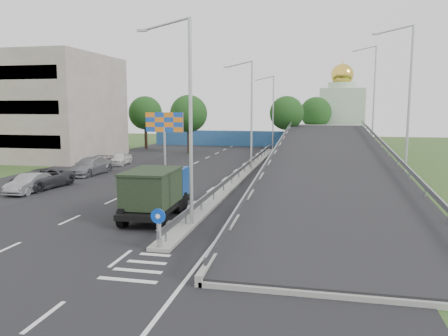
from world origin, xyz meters
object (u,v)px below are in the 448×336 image
(church, at_px, (341,112))
(billboard, at_px, (164,125))
(sign_bollard, at_px, (159,228))
(dump_truck, at_px, (157,190))
(lamp_post_near, at_px, (187,112))
(parked_car_c, at_px, (41,179))
(parked_car_d, at_px, (90,166))
(lamp_post_mid, at_px, (250,109))
(parked_car_b, at_px, (30,183))
(lamp_post_far, at_px, (272,109))
(parked_car_e, at_px, (120,159))

(church, relative_size, billboard, 2.51)
(sign_bollard, bearing_deg, dump_truck, 111.58)
(lamp_post_near, xyz_separation_m, parked_car_c, (-13.72, 7.82, -5.08))
(dump_truck, height_order, parked_car_d, dump_truck)
(lamp_post_mid, distance_m, church, 35.41)
(lamp_post_near, relative_size, church, 0.73)
(parked_car_b, relative_size, parked_car_d, 0.78)
(sign_bollard, bearing_deg, billboard, 109.21)
(parked_car_d, bearing_deg, parked_car_b, -85.17)
(lamp_post_mid, distance_m, parked_car_d, 15.43)
(dump_truck, xyz_separation_m, parked_car_d, (-11.32, 13.07, -0.73))
(sign_bollard, relative_size, parked_car_d, 0.31)
(lamp_post_far, distance_m, dump_truck, 38.56)
(lamp_post_mid, xyz_separation_m, billboard, (-9.11, 2.00, -1.62))
(lamp_post_far, height_order, parked_car_b, lamp_post_far)
(lamp_post_far, bearing_deg, billboard, -116.84)
(parked_car_e, bearing_deg, sign_bollard, -66.17)
(parked_car_c, relative_size, parked_car_d, 0.98)
(parked_car_c, height_order, parked_car_e, parked_car_c)
(lamp_post_near, distance_m, parked_car_e, 26.29)
(dump_truck, distance_m, parked_car_c, 12.94)
(parked_car_c, bearing_deg, lamp_post_far, 74.14)
(dump_truck, bearing_deg, sign_bollard, -70.45)
(dump_truck, bearing_deg, parked_car_c, 149.97)
(lamp_post_near, xyz_separation_m, parked_car_e, (-13.95, 21.68, -5.15))
(billboard, bearing_deg, parked_car_c, -108.00)
(church, relative_size, parked_car_b, 3.32)
(lamp_post_mid, bearing_deg, church, 73.78)
(lamp_post_mid, distance_m, billboard, 9.47)
(lamp_post_mid, relative_size, lamp_post_far, 1.00)
(billboard, distance_m, parked_car_c, 15.31)
(lamp_post_near, height_order, church, church)
(lamp_post_far, distance_m, church, 17.15)
(church, bearing_deg, parked_car_d, -120.98)
(parked_car_c, bearing_deg, billboard, 79.23)
(church, bearing_deg, dump_truck, -103.15)
(parked_car_d, bearing_deg, lamp_post_mid, 25.34)
(parked_car_e, bearing_deg, lamp_post_mid, -11.53)
(lamp_post_near, relative_size, billboard, 1.83)
(lamp_post_near, distance_m, dump_truck, 5.19)
(billboard, distance_m, parked_car_e, 6.00)
(parked_car_c, bearing_deg, parked_car_b, -77.82)
(lamp_post_near, height_order, lamp_post_far, same)
(lamp_post_far, bearing_deg, parked_car_b, -111.99)
(sign_bollard, height_order, dump_truck, dump_truck)
(parked_car_b, bearing_deg, billboard, 72.95)
(billboard, bearing_deg, church, 59.30)
(lamp_post_near, xyz_separation_m, billboard, (-9.11, 22.00, -1.62))
(parked_car_b, bearing_deg, church, 62.69)
(parked_car_b, xyz_separation_m, parked_car_e, (-0.36, 15.34, -0.02))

